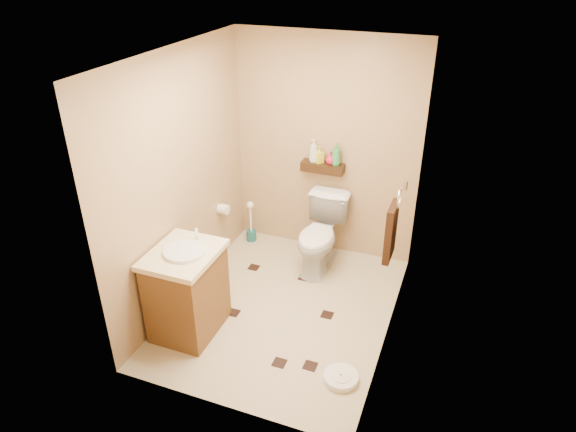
% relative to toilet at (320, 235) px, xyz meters
% --- Properties ---
extents(ground, '(2.50, 2.50, 0.00)m').
position_rel_toilet_xyz_m(ground, '(-0.10, -0.83, -0.39)').
color(ground, tan).
rests_on(ground, ground).
extents(wall_back, '(2.00, 0.04, 2.40)m').
position_rel_toilet_xyz_m(wall_back, '(-0.10, 0.42, 0.81)').
color(wall_back, tan).
rests_on(wall_back, ground).
extents(wall_front, '(2.00, 0.04, 2.40)m').
position_rel_toilet_xyz_m(wall_front, '(-0.10, -2.08, 0.81)').
color(wall_front, tan).
rests_on(wall_front, ground).
extents(wall_left, '(0.04, 2.50, 2.40)m').
position_rel_toilet_xyz_m(wall_left, '(-1.10, -0.83, 0.81)').
color(wall_left, tan).
rests_on(wall_left, ground).
extents(wall_right, '(0.04, 2.50, 2.40)m').
position_rel_toilet_xyz_m(wall_right, '(0.90, -0.83, 0.81)').
color(wall_right, tan).
rests_on(wall_right, ground).
extents(ceiling, '(2.00, 2.50, 0.02)m').
position_rel_toilet_xyz_m(ceiling, '(-0.10, -0.83, 2.01)').
color(ceiling, silver).
rests_on(ceiling, wall_back).
extents(wall_shelf, '(0.46, 0.14, 0.10)m').
position_rel_toilet_xyz_m(wall_shelf, '(-0.10, 0.34, 0.63)').
color(wall_shelf, '#331E0E').
rests_on(wall_shelf, wall_back).
extents(floor_accents, '(1.15, 1.35, 0.01)m').
position_rel_toilet_xyz_m(floor_accents, '(-0.07, -0.89, -0.39)').
color(floor_accents, black).
rests_on(floor_accents, ground).
extents(toilet, '(0.44, 0.77, 0.78)m').
position_rel_toilet_xyz_m(toilet, '(0.00, 0.00, 0.00)').
color(toilet, white).
rests_on(toilet, ground).
extents(vanity, '(0.56, 0.67, 0.95)m').
position_rel_toilet_xyz_m(vanity, '(-0.80, -1.38, 0.03)').
color(vanity, brown).
rests_on(vanity, ground).
extents(bathroom_scale, '(0.29, 0.29, 0.06)m').
position_rel_toilet_xyz_m(bathroom_scale, '(0.66, -1.51, -0.36)').
color(bathroom_scale, white).
rests_on(bathroom_scale, ground).
extents(toilet_brush, '(0.12, 0.12, 0.51)m').
position_rel_toilet_xyz_m(toilet_brush, '(-0.92, 0.24, -0.21)').
color(toilet_brush, '#175C5E').
rests_on(toilet_brush, ground).
extents(towel_ring, '(0.12, 0.30, 0.76)m').
position_rel_toilet_xyz_m(towel_ring, '(0.81, -0.58, 0.55)').
color(towel_ring, silver).
rests_on(towel_ring, wall_right).
extents(toilet_paper, '(0.12, 0.11, 0.12)m').
position_rel_toilet_xyz_m(toilet_paper, '(-1.04, -0.18, 0.21)').
color(toilet_paper, white).
rests_on(toilet_paper, wall_left).
extents(bottle_a, '(0.11, 0.11, 0.25)m').
position_rel_toilet_xyz_m(bottle_a, '(-0.20, 0.34, 0.81)').
color(bottle_a, beige).
rests_on(bottle_a, wall_shelf).
extents(bottle_b, '(0.12, 0.11, 0.18)m').
position_rel_toilet_xyz_m(bottle_b, '(-0.14, 0.34, 0.77)').
color(bottle_b, gold).
rests_on(bottle_b, wall_shelf).
extents(bottle_c, '(0.12, 0.12, 0.14)m').
position_rel_toilet_xyz_m(bottle_c, '(-0.02, 0.34, 0.75)').
color(bottle_c, '#BE163A').
rests_on(bottle_c, wall_shelf).
extents(bottle_d, '(0.10, 0.10, 0.24)m').
position_rel_toilet_xyz_m(bottle_d, '(0.04, 0.34, 0.80)').
color(bottle_d, '#2F8D45').
rests_on(bottle_d, wall_shelf).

